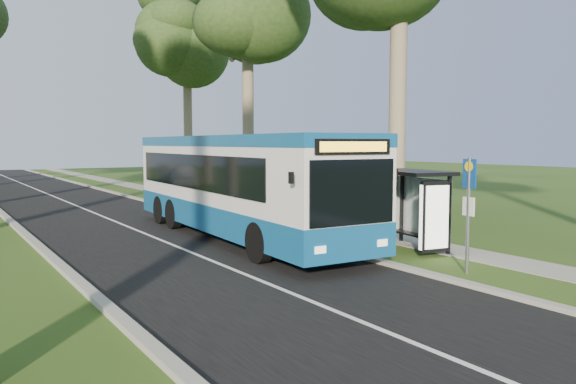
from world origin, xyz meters
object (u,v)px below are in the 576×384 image
bus_stop_sign (469,202)px  bus_shelter (421,195)px  bus (237,185)px  litter_bin (241,210)px

bus_stop_sign → bus_shelter: size_ratio=0.96×
bus_shelter → bus: bearing=135.2°
bus_shelter → litter_bin: 8.41m
bus → bus_shelter: bus is taller
bus_stop_sign → bus: bearing=110.3°
bus → bus_stop_sign: bearing=-70.5°
bus_shelter → litter_bin: size_ratio=3.34×
bus_stop_sign → litter_bin: bearing=95.1°
bus → litter_bin: size_ratio=14.62×
bus → litter_bin: (1.95, 3.38, -1.29)m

